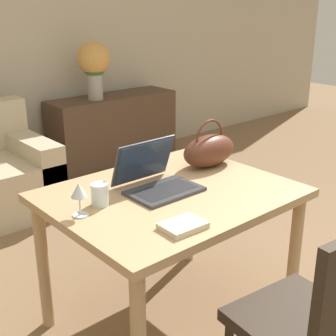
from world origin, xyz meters
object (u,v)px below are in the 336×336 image
Objects in this scene: drinking_glass at (100,195)px; handbag at (209,150)px; chair at (320,319)px; wine_glass at (79,192)px; laptop at (155,176)px; flower_vase at (94,63)px.

drinking_glass is 0.74m from handbag.
chair is 9.23× the size of drinking_glass.
chair reaches higher than drinking_glass.
handbag reaches higher than wine_glass.
drinking_glass is (-0.30, 0.01, -0.01)m from laptop.
handbag reaches higher than chair.
chair is 1.04m from wine_glass.
wine_glass is (-0.42, 0.89, 0.32)m from chair.
laptop reaches higher than wine_glass.
wine_glass is 0.28× the size of flower_vase.
laptop is 0.99× the size of handbag.
chair is 2.73× the size of laptop.
chair is at bearing -90.35° from laptop.
drinking_glass is 0.29× the size of handbag.
drinking_glass is 0.68× the size of wine_glass.
flower_vase reaches higher than laptop.
laptop is at bearing -115.78° from flower_vase.
drinking_glass is 0.19× the size of flower_vase.
flower_vase is at bearing 74.00° from handbag.
chair is 1.74× the size of flower_vase.
laptop is 2.30× the size of wine_glass.
drinking_glass is at bearing 114.38° from chair.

